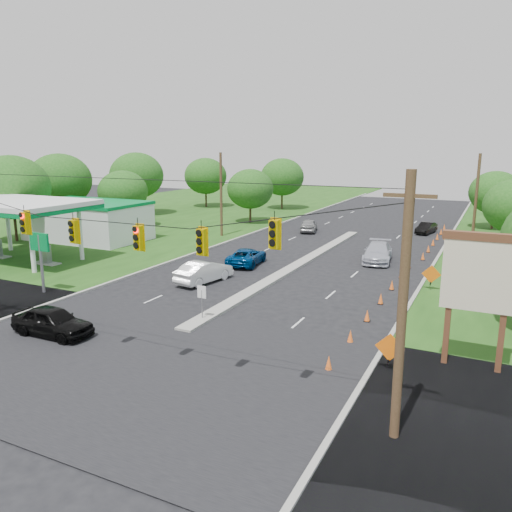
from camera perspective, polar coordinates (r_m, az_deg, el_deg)
The scene contains 42 objects.
ground at distance 24.12m, azimuth -13.87°, elevation -11.57°, with size 160.00×160.00×0.00m, color black.
grass_left at distance 58.46m, azimuth -24.12°, elevation 1.86°, with size 40.00×160.00×0.06m, color #1E4714.
cross_street at distance 24.12m, azimuth -13.87°, elevation -11.57°, with size 160.00×14.00×0.02m, color black.
curb_left at distance 53.65m, azimuth -1.71°, elevation 2.09°, with size 0.25×110.00×0.16m, color gray.
curb_right at distance 47.90m, azimuth 20.22°, elevation 0.05°, with size 0.25×110.00×0.16m, color gray.
median at distance 41.53m, azimuth 4.88°, elevation -1.04°, with size 1.00×34.00×0.18m, color gray.
median_sign at distance 28.14m, azimuth -6.21°, elevation -4.57°, with size 0.55×0.06×2.05m.
signal_span at distance 21.89m, azimuth -16.31°, elevation -0.46°, with size 25.60×0.32×9.00m.
utility_pole_far_left at distance 54.18m, azimuth -4.01°, elevation 6.97°, with size 0.28×0.28×9.00m, color #422D1C.
utility_pole_far_right at distance 52.01m, azimuth 23.83°, elevation 5.71°, with size 0.28×0.28×9.00m, color #422D1C.
gas_station at distance 53.54m, azimuth -19.75°, elevation 4.13°, with size 18.40×19.70×5.20m.
pylon_sign at distance 23.60m, azimuth 24.87°, elevation -2.63°, with size 5.90×2.30×6.12m.
cone_0 at distance 22.63m, azimuth 8.31°, elevation -12.01°, with size 0.32×0.32×0.70m, color orange.
cone_1 at distance 25.74m, azimuth 10.73°, elevation -9.00°, with size 0.32×0.32×0.70m, color orange.
cone_2 at distance 28.94m, azimuth 12.59°, elevation -6.64°, with size 0.32×0.32×0.70m, color orange.
cone_3 at distance 32.19m, azimuth 14.07°, elevation -4.75°, with size 0.32×0.32×0.70m, color orange.
cone_4 at distance 35.50m, azimuth 15.27°, elevation -3.21°, with size 0.32×0.32×0.70m, color orange.
cone_5 at distance 38.84m, azimuth 16.26°, elevation -1.93°, with size 0.32×0.32×0.70m, color orange.
cone_6 at distance 42.20m, azimuth 17.09°, elevation -0.85°, with size 0.32×0.32×0.70m, color orange.
cone_7 at distance 45.51m, azimuth 18.54°, elevation -0.00°, with size 0.32×0.32×0.70m, color orange.
cone_8 at distance 48.92m, azimuth 19.10°, elevation 0.80°, with size 0.32×0.32×0.70m, color orange.
cone_9 at distance 52.34m, azimuth 19.58°, elevation 1.49°, with size 0.32×0.32×0.70m, color orange.
cone_10 at distance 55.77m, azimuth 20.01°, elevation 2.10°, with size 0.32×0.32×0.70m, color orange.
cone_11 at distance 59.21m, azimuth 20.39°, elevation 2.63°, with size 0.32×0.32×0.70m, color orange.
cone_12 at distance 62.65m, azimuth 20.72°, elevation 3.11°, with size 0.32×0.32×0.70m, color orange.
work_sign_0 at distance 22.72m, azimuth 15.02°, elevation -10.19°, with size 1.27×0.58×1.37m.
work_sign_1 at distance 35.95m, azimuth 19.40°, elevation -2.06°, with size 1.27×0.58×1.37m.
work_sign_2 at distance 49.60m, azimuth 21.37°, elevation 1.65°, with size 1.27×0.58×1.37m.
tree_1 at distance 56.54m, azimuth -26.17°, elevation 7.06°, with size 7.56×7.56×8.82m.
tree_2 at distance 62.02m, azimuth -14.97°, elevation 7.13°, with size 5.88×5.88×6.86m.
tree_3 at distance 73.42m, azimuth -13.48°, elevation 8.95°, with size 7.56×7.56×8.82m.
tree_4 at distance 80.90m, azimuth -5.79°, elevation 9.08°, with size 6.72×6.72×7.84m.
tree_5 at distance 63.67m, azimuth -0.66°, elevation 7.67°, with size 5.88×5.88×6.86m.
tree_6 at distance 78.05m, azimuth 3.01°, elevation 9.00°, with size 6.72×6.72×7.84m.
tree_12 at distance 64.93m, azimuth 25.67°, elevation 6.55°, with size 5.88×5.88×6.86m.
tree_14 at distance 66.05m, azimuth -21.49°, elevation 8.07°, with size 7.56×7.56×8.82m.
black_sedan at distance 28.14m, azimuth -22.25°, elevation -6.94°, with size 1.83×4.55×1.55m, color black.
white_sedan at distance 36.21m, azimuth -5.96°, elevation -1.80°, with size 1.67×4.80×1.58m, color white.
blue_pickup at distance 41.43m, azimuth -1.06°, elevation -0.05°, with size 2.29×4.97×1.38m, color navy.
silver_car_far at distance 43.74m, azimuth 13.74°, elevation 0.41°, with size 2.24×5.50×1.60m, color #B1B3C1.
silver_car_oncoming at distance 57.73m, azimuth 6.06°, elevation 3.51°, with size 1.76×4.37×1.49m, color gray.
dark_car_receding at distance 59.35m, azimuth 18.88°, elevation 3.05°, with size 1.34×3.85×1.27m, color black.
Camera 1 is at (14.45, -16.71, 9.69)m, focal length 35.00 mm.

